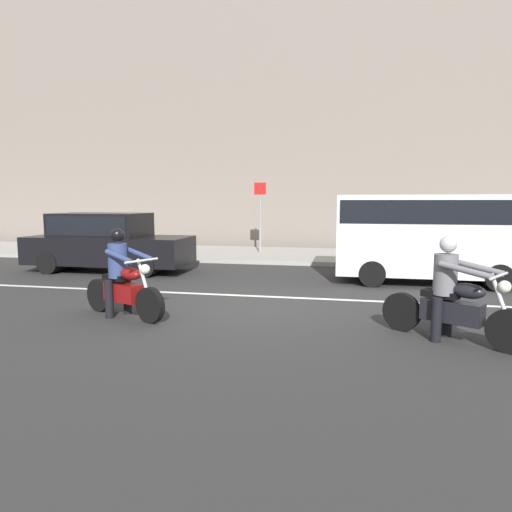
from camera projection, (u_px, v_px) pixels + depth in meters
The scene contains 9 objects.
ground_plane at pixel (249, 305), 9.06m from camera, with size 80.00×80.00×0.00m, color #2B2B2B.
sidewalk_slab at pixel (296, 255), 16.83m from camera, with size 40.00×4.40×0.14m, color #99968E.
building_facade at pixel (307, 89), 19.32m from camera, with size 40.00×1.40×13.65m, color slate.
lane_marking_stripe at pixel (238, 295), 10.02m from camera, with size 18.00×0.14×0.01m, color silver.
motorcycle_with_rider_gray at pixel (452, 299), 6.70m from camera, with size 1.91×1.29×1.57m.
motorcycle_with_rider_denim_blue at pixel (122, 281), 8.12m from camera, with size 1.90×1.01×1.59m.
parked_van_white at pixel (429, 232), 11.45m from camera, with size 4.58×1.96×2.22m.
parked_sedan_black at pixel (106, 242), 13.38m from camera, with size 4.78×1.82×1.72m.
street_sign_post at pixel (260, 210), 16.79m from camera, with size 0.44×0.08×2.64m.
Camera 1 is at (1.93, -8.66, 2.07)m, focal length 31.85 mm.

